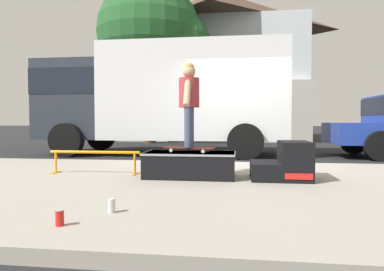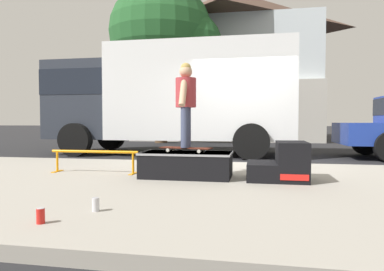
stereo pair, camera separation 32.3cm
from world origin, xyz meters
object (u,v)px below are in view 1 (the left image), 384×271
grind_rail (95,156)px  skater_kid (189,98)px  skateboard (189,148)px  soda_can_b (60,218)px  skate_box (190,164)px  kicker_ramp (285,163)px  box_truck (162,95)px  street_tree_main (155,36)px  soda_can (112,206)px

grind_rail → skater_kid: size_ratio=1.18×
grind_rail → skateboard: 1.54m
soda_can_b → skate_box: bearing=74.4°
skate_box → soda_can_b: (-0.69, -2.48, -0.14)m
skate_box → kicker_ramp: bearing=-0.0°
skateboard → box_truck: box_truck is taller
skate_box → soda_can_b: bearing=-105.6°
kicker_ramp → skater_kid: 1.68m
skateboard → street_tree_main: 11.00m
skateboard → soda_can: size_ratio=6.39×
kicker_ramp → street_tree_main: (-4.26, 9.81, 4.32)m
skate_box → grind_rail: skate_box is taller
skateboard → soda_can_b: (-0.68, -2.50, -0.36)m
skate_box → kicker_ramp: (1.37, -0.00, 0.02)m
grind_rail → soda_can: size_ratio=11.63×
skate_box → box_truck: size_ratio=0.19×
kicker_ramp → grind_rail: kicker_ramp is taller
grind_rail → street_tree_main: 10.65m
skate_box → grind_rail: size_ratio=0.90×
soda_can_b → box_truck: box_truck is taller
skate_box → soda_can_b: size_ratio=10.51×
skate_box → skateboard: bearing=132.6°
soda_can → skate_box: bearing=78.2°
soda_can → skateboard: bearing=78.7°
soda_can → soda_can_b: 0.50m
soda_can → soda_can_b: same height
kicker_ramp → skateboard: 1.40m
skater_kid → skate_box: bearing=-47.4°
kicker_ramp → grind_rail: bearing=177.1°
skate_box → grind_rail: (-1.54, 0.15, 0.07)m
grind_rail → box_truck: 4.78m
grind_rail → box_truck: bearing=89.2°
skateboard → soda_can_b: bearing=-105.2°
skateboard → box_truck: size_ratio=0.12×
soda_can → box_truck: bearing=98.8°
skate_box → skateboard: (-0.02, 0.02, 0.23)m
box_truck → soda_can_b: bearing=-83.8°
skater_kid → box_truck: box_truck is taller
box_truck → grind_rail: bearing=-90.8°
soda_can_b → skater_kid: bearing=74.8°
skate_box → soda_can: 2.10m
skate_box → grind_rail: 1.55m
street_tree_main → soda_can_b: bearing=-79.9°
kicker_ramp → skateboard: (-1.38, 0.02, 0.20)m
skater_kid → soda_can: skater_kid is taller
box_truck → skate_box: bearing=-72.7°
skateboard → soda_can_b: size_ratio=6.39×
street_tree_main → skate_box: bearing=-73.6°
soda_can → street_tree_main: size_ratio=0.02×
soda_can_b → soda_can: bearing=58.6°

